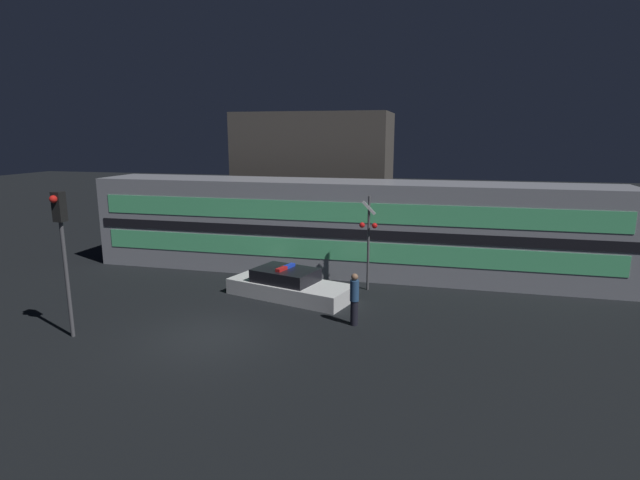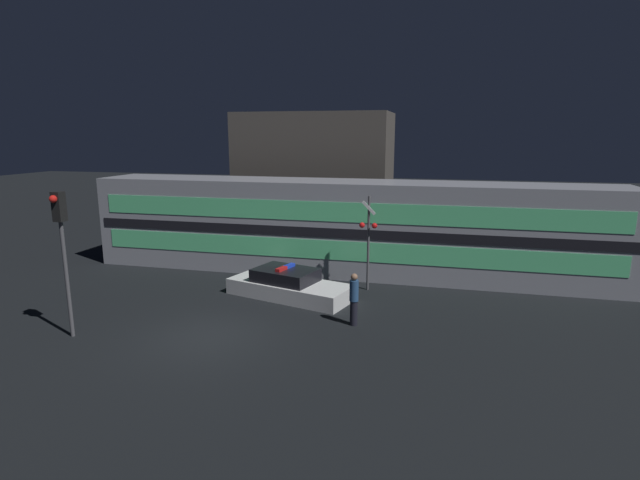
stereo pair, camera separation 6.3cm
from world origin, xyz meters
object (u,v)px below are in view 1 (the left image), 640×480
(pedestrian, at_px, (354,299))
(crossing_signal_near, at_px, (368,236))
(train, at_px, (346,227))
(police_car, at_px, (289,286))
(traffic_light_corner, at_px, (62,234))

(pedestrian, distance_m, crossing_signal_near, 4.16)
(train, height_order, pedestrian, train)
(pedestrian, bearing_deg, police_car, 142.29)
(train, relative_size, traffic_light_corner, 5.17)
(pedestrian, bearing_deg, crossing_signal_near, 92.16)
(train, distance_m, police_car, 4.67)
(crossing_signal_near, relative_size, traffic_light_corner, 0.84)
(police_car, bearing_deg, pedestrian, -21.91)
(pedestrian, relative_size, traffic_light_corner, 0.39)
(crossing_signal_near, xyz_separation_m, traffic_light_corner, (-8.31, -7.04, 1.04))
(train, distance_m, traffic_light_corner, 11.85)
(train, xyz_separation_m, pedestrian, (1.57, -6.45, -1.19))
(train, xyz_separation_m, police_car, (-1.44, -4.12, -1.65))
(train, relative_size, pedestrian, 13.28)
(crossing_signal_near, height_order, traffic_light_corner, traffic_light_corner)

